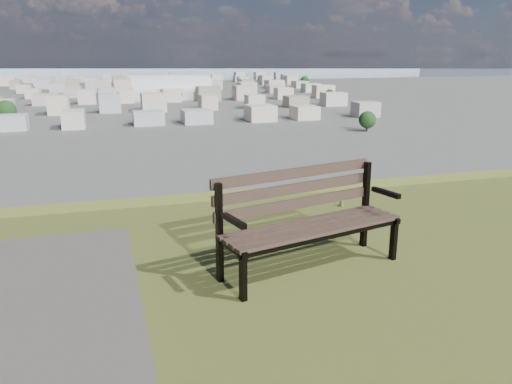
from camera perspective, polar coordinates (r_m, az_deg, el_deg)
name	(u,v)px	position (r m, az deg, el deg)	size (l,w,h in m)	color
park_bench	(307,214)	(5.07, 5.80, -2.56)	(2.01, 1.06, 1.00)	#49352A
arena	(172,92)	(321.59, -9.56, 11.23)	(49.46, 24.18, 20.24)	beige
city_blocks	(106,87)	(398.23, -16.72, 11.39)	(395.00, 361.00, 7.00)	beige
city_trees	(61,93)	(323.87, -21.39, 10.45)	(406.52, 387.20, 9.98)	#34281A
bay_water	(105,71)	(903.49, -16.91, 13.06)	(2400.00, 700.00, 0.12)	#8190A4
far_hills	(79,55)	(1407.30, -19.62, 14.50)	(2050.00, 340.00, 60.00)	#A3B7CB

